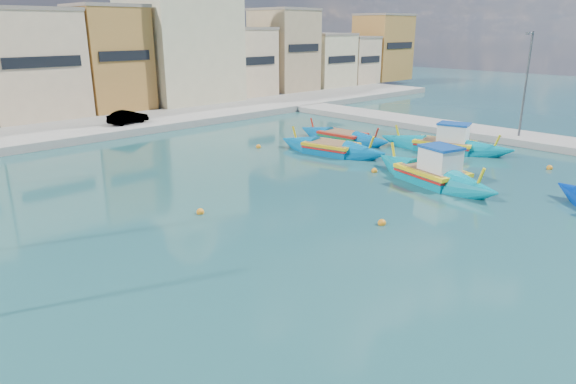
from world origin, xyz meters
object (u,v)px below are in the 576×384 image
luzzu_blue_cabin (432,175)px  luzzu_cyan_mid (342,138)px  quay_street_lamp (526,84)px  luzzu_turquoise_cabin (445,146)px  luzzu_green (331,149)px  church_block (179,26)px

luzzu_blue_cabin → luzzu_cyan_mid: bearing=65.9°
luzzu_blue_cabin → quay_street_lamp: bearing=4.7°
luzzu_turquoise_cabin → luzzu_green: bearing=141.9°
church_block → luzzu_green: bearing=-101.4°
luzzu_cyan_mid → luzzu_green: 4.19m
luzzu_turquoise_cabin → luzzu_blue_cabin: (-7.45, -3.52, 0.03)m
luzzu_turquoise_cabin → quay_street_lamp: bearing=-20.2°
luzzu_turquoise_cabin → luzzu_green: 8.08m
luzzu_green → luzzu_turquoise_cabin: bearing=-38.1°
quay_street_lamp → luzzu_green: size_ratio=0.91×
luzzu_cyan_mid → luzzu_green: luzzu_green is taller
luzzu_cyan_mid → luzzu_turquoise_cabin: bearing=-69.0°
quay_street_lamp → church_block: bearing=102.3°
church_block → luzzu_turquoise_cabin: size_ratio=1.95×
luzzu_cyan_mid → luzzu_green: (-3.65, -2.07, 0.02)m
quay_street_lamp → luzzu_blue_cabin: 14.50m
quay_street_lamp → luzzu_cyan_mid: quay_street_lamp is taller
luzzu_green → quay_street_lamp: bearing=-29.9°
quay_street_lamp → luzzu_blue_cabin: size_ratio=0.83×
luzzu_turquoise_cabin → luzzu_green: size_ratio=1.12×
quay_street_lamp → luzzu_turquoise_cabin: bearing=159.8°
quay_street_lamp → luzzu_turquoise_cabin: quay_street_lamp is taller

